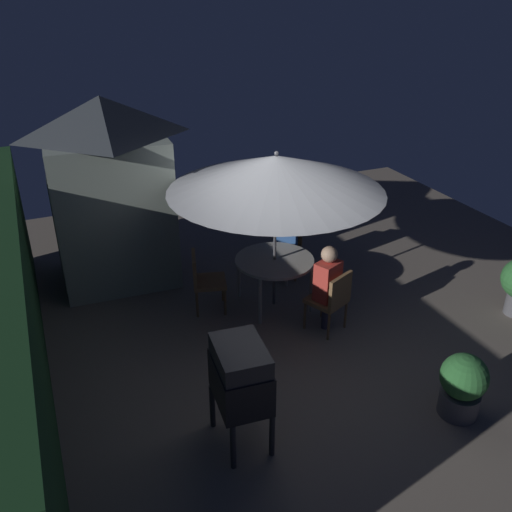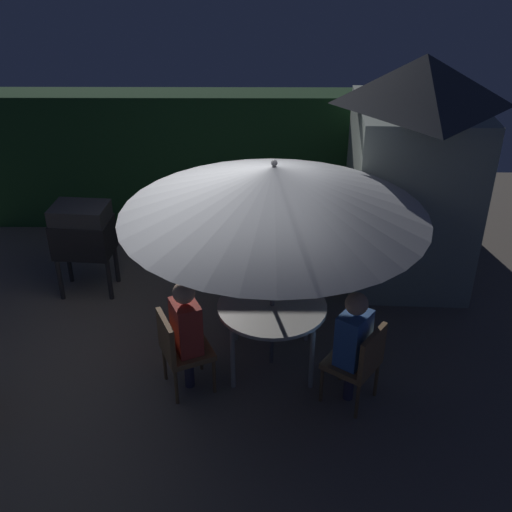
% 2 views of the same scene
% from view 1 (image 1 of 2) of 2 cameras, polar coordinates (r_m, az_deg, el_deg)
% --- Properties ---
extents(ground_plane, '(11.00, 11.00, 0.00)m').
position_cam_1_polar(ground_plane, '(7.74, 3.77, -7.39)').
color(ground_plane, '#6B6056').
extents(hedge_backdrop, '(7.11, 0.59, 2.02)m').
position_cam_1_polar(hedge_backdrop, '(6.60, -24.44, -6.30)').
color(hedge_backdrop, '#193D1E').
rests_on(hedge_backdrop, ground).
extents(garden_shed, '(1.65, 1.89, 2.89)m').
position_cam_1_polar(garden_shed, '(8.66, -14.92, 6.57)').
color(garden_shed, gray).
rests_on(garden_shed, ground).
extents(patio_table, '(1.14, 1.14, 0.75)m').
position_cam_1_polar(patio_table, '(7.90, 1.94, -0.74)').
color(patio_table, '#B2ADA3').
rests_on(patio_table, ground).
extents(patio_umbrella, '(2.96, 2.96, 2.34)m').
position_cam_1_polar(patio_umbrella, '(7.37, 2.10, 8.60)').
color(patio_umbrella, '#4C4C51').
rests_on(patio_umbrella, ground).
extents(bbq_grill, '(0.74, 0.56, 1.20)m').
position_cam_1_polar(bbq_grill, '(5.55, -1.62, -12.39)').
color(bbq_grill, black).
rests_on(bbq_grill, ground).
extents(chair_near_shed, '(0.61, 0.61, 0.90)m').
position_cam_1_polar(chair_near_shed, '(7.45, 7.90, -4.34)').
color(chair_near_shed, olive).
rests_on(chair_near_shed, ground).
extents(chair_far_side, '(0.65, 0.65, 0.90)m').
position_cam_1_polar(chair_far_side, '(8.89, 3.24, 1.36)').
color(chair_far_side, olive).
rests_on(chair_far_side, ground).
extents(chair_toward_hedge, '(0.57, 0.57, 0.90)m').
position_cam_1_polar(chair_toward_hedge, '(7.89, -5.48, -2.29)').
color(chair_toward_hedge, olive).
rests_on(chair_toward_hedge, ground).
extents(potted_plant_by_grill, '(0.52, 0.52, 0.77)m').
position_cam_1_polar(potted_plant_by_grill, '(6.54, 20.73, -12.38)').
color(potted_plant_by_grill, '#4C4C51').
rests_on(potted_plant_by_grill, ground).
extents(person_in_red, '(0.36, 0.41, 1.26)m').
position_cam_1_polar(person_in_red, '(7.36, 7.48, -2.37)').
color(person_in_red, '#CC3D33').
rests_on(person_in_red, ground).
extents(person_in_blue, '(0.39, 0.42, 1.26)m').
position_cam_1_polar(person_in_blue, '(8.70, 3.18, 2.68)').
color(person_in_blue, '#3866B2').
rests_on(person_in_blue, ground).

